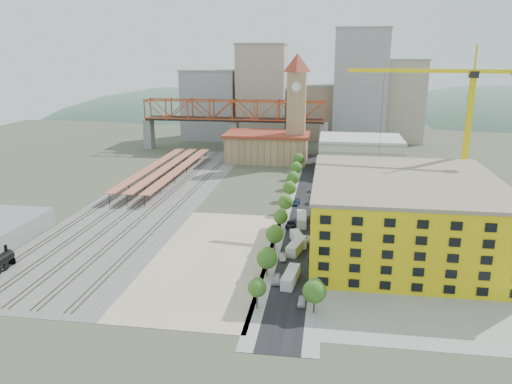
# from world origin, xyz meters

# --- Properties ---
(ground) EXTENTS (400.00, 400.00, 0.00)m
(ground) POSITION_xyz_m (0.00, 0.00, 0.00)
(ground) COLOR #474C38
(ground) RESTS_ON ground
(ballast_strip) EXTENTS (36.00, 165.00, 0.06)m
(ballast_strip) POSITION_xyz_m (-36.00, 17.50, 0.03)
(ballast_strip) COLOR #605E59
(ballast_strip) RESTS_ON ground
(dirt_lot) EXTENTS (28.00, 67.00, 0.06)m
(dirt_lot) POSITION_xyz_m (-4.00, -31.50, 0.03)
(dirt_lot) COLOR tan
(dirt_lot) RESTS_ON ground
(street_asphalt) EXTENTS (12.00, 170.00, 0.06)m
(street_asphalt) POSITION_xyz_m (16.00, 15.00, 0.03)
(street_asphalt) COLOR black
(street_asphalt) RESTS_ON ground
(sidewalk_west) EXTENTS (3.00, 170.00, 0.04)m
(sidewalk_west) POSITION_xyz_m (10.50, 15.00, 0.02)
(sidewalk_west) COLOR gray
(sidewalk_west) RESTS_ON ground
(sidewalk_east) EXTENTS (3.00, 170.00, 0.04)m
(sidewalk_east) POSITION_xyz_m (21.50, 15.00, 0.02)
(sidewalk_east) COLOR gray
(sidewalk_east) RESTS_ON ground
(construction_pad) EXTENTS (50.00, 90.00, 0.06)m
(construction_pad) POSITION_xyz_m (45.00, -20.00, 0.03)
(construction_pad) COLOR gray
(construction_pad) RESTS_ON ground
(rail_tracks) EXTENTS (26.56, 160.00, 0.18)m
(rail_tracks) POSITION_xyz_m (-37.80, 17.50, 0.15)
(rail_tracks) COLOR #382B23
(rail_tracks) RESTS_ON ground
(platform_canopies) EXTENTS (16.00, 80.00, 4.12)m
(platform_canopies) POSITION_xyz_m (-41.00, 45.00, 3.99)
(platform_canopies) COLOR #C96C4D
(platform_canopies) RESTS_ON ground
(station_hall) EXTENTS (38.00, 24.00, 13.10)m
(station_hall) POSITION_xyz_m (-5.00, 82.00, 6.67)
(station_hall) COLOR tan
(station_hall) RESTS_ON ground
(clock_tower) EXTENTS (12.00, 12.00, 52.00)m
(clock_tower) POSITION_xyz_m (8.00, 79.99, 28.70)
(clock_tower) COLOR tan
(clock_tower) RESTS_ON ground
(parking_garage) EXTENTS (34.00, 26.00, 14.00)m
(parking_garage) POSITION_xyz_m (36.00, 70.00, 7.00)
(parking_garage) COLOR silver
(parking_garage) RESTS_ON ground
(truss_bridge) EXTENTS (94.00, 9.60, 25.60)m
(truss_bridge) POSITION_xyz_m (-25.00, 105.00, 18.86)
(truss_bridge) COLOR gray
(truss_bridge) RESTS_ON ground
(construction_building) EXTENTS (44.60, 50.60, 18.80)m
(construction_building) POSITION_xyz_m (42.00, -20.00, 9.41)
(construction_building) COLOR #F9FB15
(construction_building) RESTS_ON ground
(street_trees) EXTENTS (15.40, 124.40, 8.00)m
(street_trees) POSITION_xyz_m (16.00, 5.00, 0.00)
(street_trees) COLOR #3C6E21
(street_trees) RESTS_ON ground
(skyline) EXTENTS (133.00, 46.00, 60.00)m
(skyline) POSITION_xyz_m (7.47, 142.31, 22.81)
(skyline) COLOR #9EA0A3
(skyline) RESTS_ON ground
(distant_hills) EXTENTS (647.00, 264.00, 227.00)m
(distant_hills) POSITION_xyz_m (45.28, 260.00, -79.54)
(distant_hills) COLOR #4C6B59
(distant_hills) RESTS_ON ground
(tower_crane) EXTENTS (47.10, 7.32, 50.44)m
(tower_crane) POSITION_xyz_m (59.32, 9.99, 31.13)
(tower_crane) COLOR yellow
(tower_crane) RESTS_ON ground
(site_trailer_a) EXTENTS (3.67, 9.70, 2.59)m
(site_trailer_a) POSITION_xyz_m (16.00, -42.55, 1.29)
(site_trailer_a) COLOR silver
(site_trailer_a) RESTS_ON ground
(site_trailer_b) EXTENTS (4.81, 10.16, 2.69)m
(site_trailer_b) POSITION_xyz_m (16.00, -24.78, 1.35)
(site_trailer_b) COLOR silver
(site_trailer_b) RESTS_ON ground
(site_trailer_c) EXTENTS (4.96, 9.36, 2.48)m
(site_trailer_c) POSITION_xyz_m (16.00, -19.26, 1.24)
(site_trailer_c) COLOR silver
(site_trailer_c) RESTS_ON ground
(site_trailer_d) EXTENTS (3.29, 10.36, 2.80)m
(site_trailer_d) POSITION_xyz_m (16.00, -3.66, 1.40)
(site_trailer_d) COLOR silver
(site_trailer_d) RESTS_ON ground
(car_0) EXTENTS (1.96, 4.72, 1.60)m
(car_0) POSITION_xyz_m (13.00, -42.99, 0.80)
(car_0) COLOR silver
(car_0) RESTS_ON ground
(car_1) EXTENTS (2.28, 4.60, 1.45)m
(car_1) POSITION_xyz_m (13.00, -30.49, 0.73)
(car_1) COLOR #939297
(car_1) RESTS_ON ground
(car_2) EXTENTS (2.66, 5.44, 1.49)m
(car_2) POSITION_xyz_m (13.00, -6.95, 0.74)
(car_2) COLOR black
(car_2) RESTS_ON ground
(car_3) EXTENTS (2.85, 5.51, 1.53)m
(car_3) POSITION_xyz_m (13.00, 14.95, 0.76)
(car_3) COLOR navy
(car_3) RESTS_ON ground
(car_4) EXTENTS (1.60, 3.95, 1.34)m
(car_4) POSITION_xyz_m (19.00, -52.10, 0.67)
(car_4) COLOR silver
(car_4) RESTS_ON ground
(car_5) EXTENTS (1.64, 4.38, 1.43)m
(car_5) POSITION_xyz_m (19.00, -17.71, 0.71)
(car_5) COLOR #A3A2A7
(car_5) RESTS_ON ground
(car_6) EXTENTS (2.72, 5.67, 1.56)m
(car_6) POSITION_xyz_m (19.00, 23.32, 0.78)
(car_6) COLOR black
(car_6) RESTS_ON ground
(car_7) EXTENTS (2.20, 4.87, 1.38)m
(car_7) POSITION_xyz_m (19.00, 44.45, 0.69)
(car_7) COLOR navy
(car_7) RESTS_ON ground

